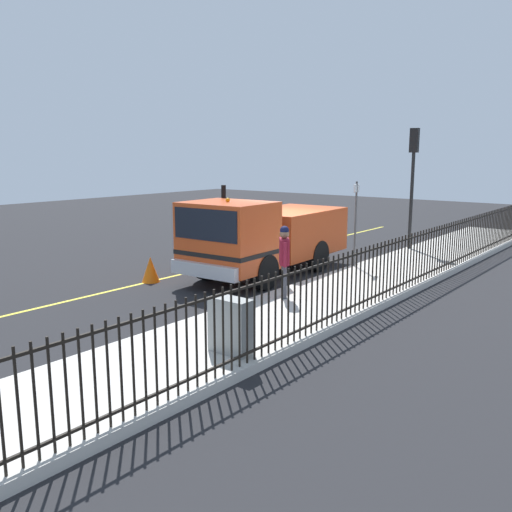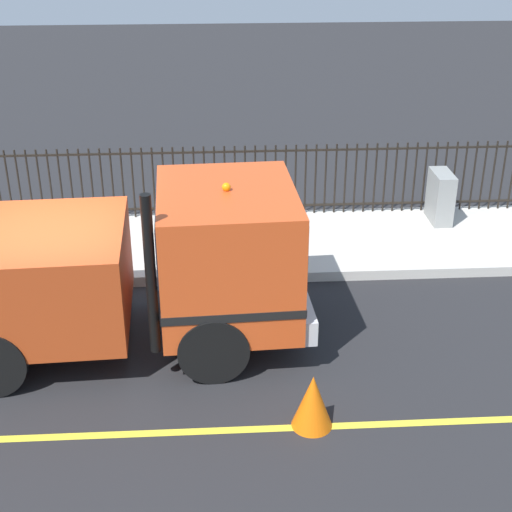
# 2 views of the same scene
# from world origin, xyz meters

# --- Properties ---
(ground_plane) EXTENTS (57.36, 57.36, 0.00)m
(ground_plane) POSITION_xyz_m (0.00, 0.00, 0.00)
(ground_plane) COLOR #232326
(ground_plane) RESTS_ON ground
(sidewalk_slab) EXTENTS (2.71, 26.07, 0.18)m
(sidewalk_slab) POSITION_xyz_m (2.88, 0.00, 0.09)
(sidewalk_slab) COLOR beige
(sidewalk_slab) RESTS_ON ground
(lane_marking) EXTENTS (0.12, 23.46, 0.01)m
(lane_marking) POSITION_xyz_m (-2.24, 0.00, 0.00)
(lane_marking) COLOR yellow
(lane_marking) RESTS_ON ground
(work_truck) EXTENTS (2.54, 6.14, 2.69)m
(work_truck) POSITION_xyz_m (-0.18, -0.87, 1.29)
(work_truck) COLOR #D84C1E
(work_truck) RESTS_ON ground
(worker_standing) EXTENTS (0.48, 0.52, 1.74)m
(worker_standing) POSITION_xyz_m (2.16, -2.98, 1.24)
(worker_standing) COLOR maroon
(worker_standing) RESTS_ON sidewalk_slab
(iron_fence) EXTENTS (0.04, 22.20, 1.41)m
(iron_fence) POSITION_xyz_m (4.11, -0.00, 0.89)
(iron_fence) COLOR black
(iron_fence) RESTS_ON sidewalk_slab
(traffic_light_near) EXTENTS (0.32, 0.24, 4.30)m
(traffic_light_near) POSITION_xyz_m (1.70, 5.58, 3.21)
(traffic_light_near) COLOR black
(traffic_light_near) RESTS_ON sidewalk_slab
(utility_cabinet) EXTENTS (0.77, 0.35, 0.98)m
(utility_cabinet) POSITION_xyz_m (3.58, -6.57, 0.67)
(utility_cabinet) COLOR gray
(utility_cabinet) RESTS_ON sidewalk_slab
(traffic_cone) EXTENTS (0.51, 0.51, 0.73)m
(traffic_cone) POSITION_xyz_m (-2.20, -3.37, 0.36)
(traffic_cone) COLOR orange
(traffic_cone) RESTS_ON ground
(street_sign) EXTENTS (0.13, 0.50, 2.59)m
(street_sign) POSITION_xyz_m (1.67, 1.45, 1.78)
(street_sign) COLOR #4C4C4C
(street_sign) RESTS_ON sidewalk_slab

